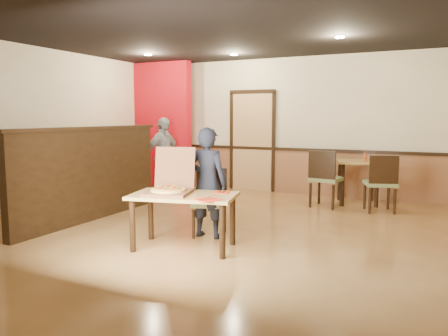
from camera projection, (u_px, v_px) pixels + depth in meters
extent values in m
plane|color=#BE8749|center=(211.00, 231.00, 6.11)|extent=(7.00, 7.00, 0.00)
plane|color=black|center=(210.00, 25.00, 5.77)|extent=(7.00, 7.00, 0.00)
plane|color=#FFF2C7|center=(289.00, 126.00, 9.06)|extent=(7.00, 0.00, 7.00)
plane|color=#FFF2C7|center=(30.00, 128.00, 7.46)|extent=(0.00, 7.00, 7.00)
cube|color=#8F5B39|center=(288.00, 171.00, 9.15)|extent=(7.00, 0.04, 0.90)
cube|color=black|center=(288.00, 149.00, 9.08)|extent=(7.00, 0.06, 0.06)
cube|color=#DEAD72|center=(252.00, 142.00, 9.42)|extent=(0.90, 0.06, 2.10)
cube|color=black|center=(90.00, 175.00, 6.72)|extent=(0.14, 3.00, 1.40)
cube|color=black|center=(88.00, 128.00, 6.63)|extent=(0.20, 3.10, 0.05)
cube|color=#B90D19|center=(159.00, 125.00, 9.88)|extent=(1.60, 0.20, 2.78)
cylinder|color=beige|center=(148.00, 55.00, 8.38)|extent=(0.14, 0.14, 0.02)
cylinder|color=beige|center=(234.00, 54.00, 8.35)|extent=(0.14, 0.14, 0.02)
cylinder|color=beige|center=(340.00, 37.00, 6.50)|extent=(0.14, 0.14, 0.02)
cube|color=tan|center=(184.00, 196.00, 5.26)|extent=(1.38, 0.98, 0.04)
cylinder|color=black|center=(132.00, 226.00, 5.15)|extent=(0.07, 0.07, 0.63)
cylinder|color=black|center=(151.00, 215.00, 5.69)|extent=(0.07, 0.07, 0.63)
cylinder|color=black|center=(222.00, 231.00, 4.91)|extent=(0.07, 0.07, 0.63)
cylinder|color=black|center=(233.00, 220.00, 5.44)|extent=(0.07, 0.07, 0.63)
cube|color=olive|center=(209.00, 203.00, 5.86)|extent=(0.56, 0.56, 0.06)
cube|color=black|center=(212.00, 183.00, 6.03)|extent=(0.41, 0.17, 0.42)
cylinder|color=black|center=(193.00, 224.00, 5.74)|extent=(0.04, 0.04, 0.38)
cylinder|color=black|center=(199.00, 218.00, 6.10)|extent=(0.04, 0.04, 0.38)
cylinder|color=black|center=(221.00, 225.00, 5.69)|extent=(0.04, 0.04, 0.38)
cylinder|color=black|center=(225.00, 219.00, 6.05)|extent=(0.04, 0.04, 0.38)
cube|color=olive|center=(326.00, 179.00, 7.70)|extent=(0.56, 0.56, 0.07)
cube|color=black|center=(322.00, 165.00, 7.48)|extent=(0.48, 0.11, 0.48)
cylinder|color=black|center=(341.00, 194.00, 7.79)|extent=(0.05, 0.05, 0.44)
cylinder|color=black|center=(333.00, 198.00, 7.45)|extent=(0.05, 0.05, 0.44)
cylinder|color=black|center=(319.00, 192.00, 8.02)|extent=(0.05, 0.05, 0.44)
cylinder|color=black|center=(310.00, 195.00, 7.68)|extent=(0.05, 0.05, 0.44)
cube|color=olive|center=(380.00, 184.00, 7.31)|extent=(0.61, 0.61, 0.06)
cube|color=black|center=(384.00, 170.00, 7.07)|extent=(0.45, 0.20, 0.46)
cylinder|color=black|center=(388.00, 197.00, 7.52)|extent=(0.05, 0.05, 0.42)
cylinder|color=black|center=(395.00, 202.00, 7.13)|extent=(0.05, 0.05, 0.42)
cylinder|color=black|center=(365.00, 197.00, 7.56)|extent=(0.05, 0.05, 0.42)
cylinder|color=black|center=(370.00, 201.00, 7.17)|extent=(0.05, 0.05, 0.42)
cube|color=tan|center=(358.00, 161.00, 7.96)|extent=(0.93, 0.93, 0.04)
cylinder|color=black|center=(342.00, 185.00, 7.77)|extent=(0.07, 0.07, 0.76)
cylinder|color=black|center=(340.00, 180.00, 8.35)|extent=(0.07, 0.07, 0.76)
cylinder|color=black|center=(377.00, 186.00, 7.67)|extent=(0.07, 0.07, 0.76)
cylinder|color=black|center=(372.00, 181.00, 8.25)|extent=(0.07, 0.07, 0.76)
imported|color=black|center=(208.00, 183.00, 5.75)|extent=(0.55, 0.37, 1.46)
imported|color=#94949C|center=(163.00, 156.00, 9.01)|extent=(0.59, 0.99, 1.58)
cube|color=brown|center=(168.00, 193.00, 5.25)|extent=(0.64, 0.64, 0.04)
cube|color=brown|center=(175.00, 167.00, 5.51)|extent=(0.52, 0.24, 0.51)
cylinder|color=#E0B551|center=(168.00, 190.00, 5.24)|extent=(0.43, 0.43, 0.03)
cube|color=red|center=(208.00, 199.00, 4.90)|extent=(0.32, 0.32, 0.01)
cylinder|color=silver|center=(206.00, 199.00, 4.91)|extent=(0.08, 0.20, 0.01)
cube|color=silver|center=(210.00, 199.00, 4.89)|extent=(0.10, 0.21, 0.00)
cube|color=red|center=(222.00, 192.00, 5.37)|extent=(0.24, 0.24, 0.00)
cylinder|color=silver|center=(220.00, 191.00, 5.39)|extent=(0.05, 0.16, 0.01)
cube|color=silver|center=(224.00, 192.00, 5.36)|extent=(0.06, 0.17, 0.00)
cylinder|color=#9C421C|center=(365.00, 157.00, 7.76)|extent=(0.06, 0.06, 0.15)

